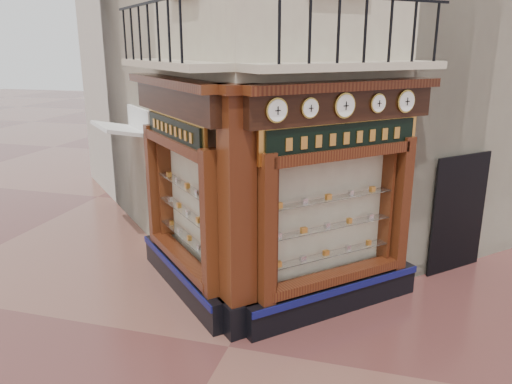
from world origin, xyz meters
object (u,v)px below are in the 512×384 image
(awning, at_px, (129,240))
(signboard_left, at_px, (174,130))
(clock_a, at_px, (277,110))
(clock_c, at_px, (345,106))
(clock_d, at_px, (378,103))
(clock_b, at_px, (310,108))
(signboard_right, at_px, (344,138))
(clock_e, at_px, (406,101))
(corner_pilaster, at_px, (237,218))

(awning, distance_m, signboard_left, 4.36)
(clock_a, bearing_deg, clock_c, 0.00)
(clock_a, bearing_deg, awning, 100.06)
(clock_a, distance_m, clock_d, 1.89)
(clock_b, height_order, awning, clock_b)
(clock_a, xyz_separation_m, awning, (-4.36, 3.05, -3.62))
(signboard_right, bearing_deg, signboard_left, 135.00)
(clock_d, bearing_deg, clock_a, -180.00)
(clock_c, height_order, clock_e, clock_c)
(clock_a, distance_m, signboard_right, 1.42)
(clock_e, bearing_deg, clock_d, 180.00)
(clock_e, bearing_deg, clock_a, 180.00)
(clock_d, bearing_deg, signboard_right, 168.96)
(clock_a, relative_size, signboard_left, 0.19)
(clock_d, distance_m, signboard_left, 3.46)
(corner_pilaster, distance_m, clock_a, 1.78)
(awning, distance_m, signboard_right, 6.40)
(clock_e, height_order, signboard_right, clock_e)
(clock_a, xyz_separation_m, clock_c, (0.86, 0.86, 0.00))
(clock_d, relative_size, signboard_left, 0.16)
(clock_d, xyz_separation_m, signboard_right, (-0.48, -0.32, -0.52))
(awning, xyz_separation_m, signboard_right, (5.22, -2.03, 3.10))
(clock_e, xyz_separation_m, signboard_left, (-3.83, -0.75, -0.52))
(clock_c, xyz_separation_m, clock_e, (0.90, 0.90, -0.00))
(clock_c, xyz_separation_m, signboard_left, (-2.93, 0.15, -0.52))
(signboard_right, bearing_deg, awning, 113.70)
(signboard_left, bearing_deg, signboard_right, -135.00)
(clock_c, relative_size, clock_d, 1.27)
(corner_pilaster, height_order, clock_c, corner_pilaster)
(clock_b, height_order, signboard_right, clock_b)
(signboard_right, bearing_deg, clock_e, -5.38)
(clock_b, relative_size, clock_e, 0.81)
(clock_b, height_order, clock_d, clock_d)
(clock_e, distance_m, signboard_right, 1.29)
(clock_b, relative_size, clock_d, 0.99)
(corner_pilaster, xyz_separation_m, clock_a, (0.61, 0.00, 1.67))
(corner_pilaster, xyz_separation_m, signboard_left, (-1.46, 1.01, 1.15))
(awning, bearing_deg, clock_a, -169.94)
(signboard_right, bearing_deg, corner_pilaster, 169.75)
(clock_a, bearing_deg, corner_pilaster, 135.12)
(clock_c, bearing_deg, clock_d, 0.00)
(clock_b, height_order, signboard_left, clock_b)
(signboard_left, distance_m, signboard_right, 2.92)
(clock_c, bearing_deg, clock_e, -0.00)
(clock_d, height_order, clock_e, clock_e)
(corner_pilaster, distance_m, clock_b, 1.99)
(awning, bearing_deg, clock_d, -151.72)
(signboard_left, bearing_deg, awning, 3.43)
(clock_c, relative_size, clock_e, 1.04)
(clock_c, xyz_separation_m, clock_d, (0.47, 0.47, -0.00))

